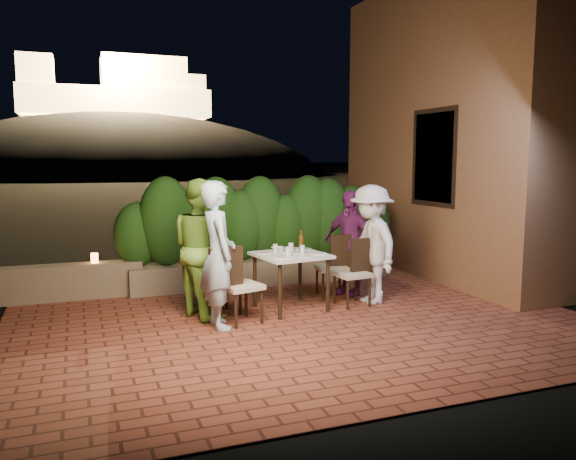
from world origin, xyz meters
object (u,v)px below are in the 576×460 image
chair_right_back (332,266)px  diner_purple (350,243)px  chair_right_front (352,272)px  diner_green (202,248)px  beer_bottle (301,241)px  parapet_lamp (94,258)px  dining_table (291,282)px  chair_left_back (222,280)px  bowl (278,249)px  diner_blue (218,255)px  diner_white (371,245)px  chair_left_front (241,284)px

chair_right_back → diner_purple: bearing=-158.3°
chair_right_front → diner_green: (-2.00, 0.23, 0.42)m
beer_bottle → parapet_lamp: beer_bottle is taller
diner_purple → chair_right_front: bearing=-48.5°
dining_table → chair_left_back: (-0.90, 0.12, 0.06)m
bowl → diner_blue: (-1.00, -0.71, 0.10)m
chair_left_back → chair_right_back: (1.68, 0.28, 0.01)m
beer_bottle → chair_right_back: beer_bottle is taller
beer_bottle → diner_white: diner_white is taller
chair_left_front → bowl: bearing=27.4°
beer_bottle → bowl: (-0.24, 0.25, -0.13)m
chair_left_front → parapet_lamp: 2.55m
chair_left_back → parapet_lamp: size_ratio=6.29×
chair_left_front → chair_right_back: (1.56, 0.75, -0.02)m
chair_left_back → dining_table: bearing=-24.3°
diner_blue → diner_purple: bearing=-69.3°
dining_table → diner_white: bearing=-3.4°
chair_right_front → diner_purple: size_ratio=0.59×
chair_right_back → chair_right_front: bearing=107.8°
chair_right_back → beer_bottle: bearing=39.1°
chair_right_front → dining_table: bearing=-11.6°
parapet_lamp → chair_left_back: bearing=-45.0°
beer_bottle → diner_purple: diner_purple is taller
bowl → diner_blue: size_ratio=0.11×
bowl → beer_bottle: bearing=-46.4°
dining_table → diner_white: 1.23m
diner_purple → diner_green: bearing=-107.0°
bowl → chair_left_front: bearing=-137.5°
chair_left_back → parapet_lamp: chair_left_back is taller
chair_right_back → diner_purple: diner_purple is taller
bowl → diner_purple: (1.17, 0.17, -0.00)m
dining_table → diner_purple: size_ratio=0.56×
chair_right_front → diner_green: 2.06m
chair_right_front → diner_blue: bearing=4.6°
dining_table → chair_left_front: 0.86m
chair_left_front → diner_white: diner_white is taller
bowl → diner_purple: bearing=8.4°
diner_purple → beer_bottle: bearing=-91.1°
chair_left_front → diner_blue: (-0.29, -0.07, 0.39)m
beer_bottle → diner_white: 1.00m
bowl → diner_white: size_ratio=0.11×
dining_table → chair_right_front: bearing=-6.7°
beer_bottle → chair_left_back: bearing=175.9°
diner_blue → parapet_lamp: bearing=31.4°
diner_blue → diner_white: bearing=-82.5°
dining_table → diner_white: size_ratio=0.52×
dining_table → diner_blue: bearing=-158.6°
chair_left_back → diner_purple: bearing=-6.9°
diner_purple → parapet_lamp: 3.68m
chair_left_front → beer_bottle: bearing=7.8°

